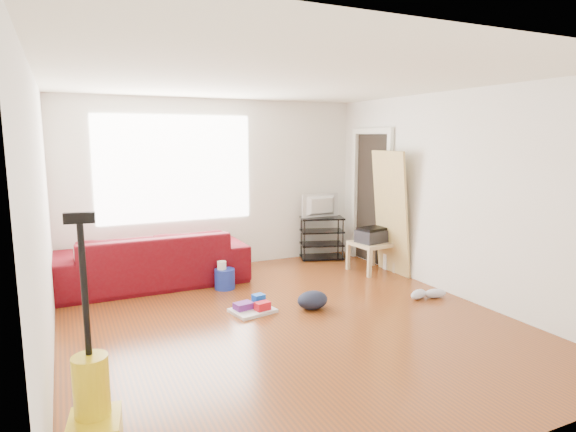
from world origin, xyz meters
name	(u,v)px	position (x,y,z in m)	size (l,w,h in m)	color
room	(288,203)	(0.07, 0.15, 1.25)	(4.51, 5.01, 2.51)	brown
sofa	(153,285)	(-1.07, 1.95, 0.00)	(2.45, 0.96, 0.71)	#50030B
tv_stand	(322,238)	(1.65, 2.22, 0.35)	(0.76, 0.58, 0.68)	black
tv	(322,206)	(1.65, 2.22, 0.87)	(0.64, 0.08, 0.37)	black
side_table	(372,247)	(1.95, 1.27, 0.36)	(0.58, 0.58, 0.43)	tan
printer	(372,235)	(1.95, 1.27, 0.54)	(0.46, 0.38, 0.22)	black
bucket	(225,289)	(-0.26, 1.38, 0.00)	(0.26, 0.26, 0.26)	#192E99
toilet_paper	(222,275)	(-0.29, 1.38, 0.18)	(0.11, 0.11, 0.11)	white
cleaning_tray	(253,307)	(-0.23, 0.44, 0.05)	(0.52, 0.45, 0.16)	silver
backpack	(312,309)	(0.42, 0.24, 0.00)	(0.37, 0.30, 0.20)	#191F32
sneakers	(427,294)	(1.85, -0.04, 0.06)	(0.51, 0.26, 0.11)	silver
vacuum	(93,405)	(-2.00, -1.37, 0.28)	(0.36, 0.40, 1.49)	gold
door_panel	(389,273)	(2.13, 1.08, 0.00)	(0.04, 0.71, 1.77)	tan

